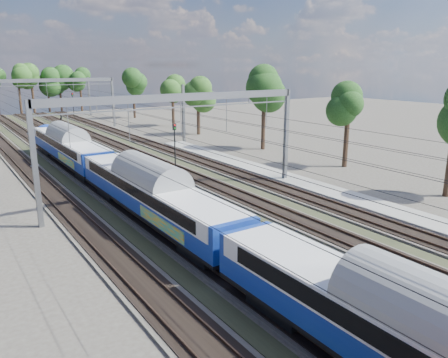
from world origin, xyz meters
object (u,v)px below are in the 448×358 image
signal_far (73,102)px  signal_near (175,143)px  emu_train (153,188)px  worker (61,117)px

signal_far → signal_near: bearing=-107.9°
emu_train → signal_near: (7.96, 11.93, 0.72)m
emu_train → worker: size_ratio=40.00×
signal_near → signal_far: signal_near is taller
signal_near → signal_far: size_ratio=1.00×
worker → signal_far: 5.07m
worker → signal_near: signal_near is taller
worker → signal_far: signal_far is taller
emu_train → worker: 66.90m
emu_train → signal_near: signal_near is taller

